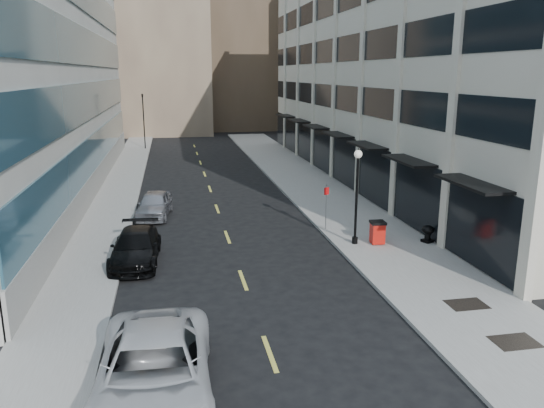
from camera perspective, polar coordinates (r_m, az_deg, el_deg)
name	(u,v)px	position (r m, az deg, el deg)	size (l,w,h in m)	color
ground	(283,391)	(15.07, 1.23, -19.48)	(160.00, 160.00, 0.00)	black
sidewalk_right	(332,202)	(34.84, 6.45, 0.18)	(5.00, 80.00, 0.15)	gray
sidewalk_left	(110,213)	(33.55, -17.05, -0.90)	(3.00, 80.00, 0.15)	gray
building_right	(426,64)	(43.91, 16.20, 14.29)	(15.30, 46.50, 18.25)	beige
skyline_tan_near	(156,32)	(80.51, -12.34, 17.67)	(14.00, 18.00, 28.00)	#988163
skyline_brown	(237,14)	(85.42, -3.82, 19.73)	(12.00, 16.00, 34.00)	brown
skyline_tan_far	(94,55)	(91.05, -18.62, 14.92)	(12.00, 14.00, 22.00)	#988163
skyline_stone	(310,61)	(81.00, 4.10, 15.08)	(10.00, 14.00, 20.00)	beige
grate_mid	(515,342)	(18.67, 24.67, -13.31)	(1.40, 1.00, 0.01)	black
grate_far	(467,304)	(20.76, 20.20, -10.09)	(1.40, 1.00, 0.01)	black
road_centerline	(222,222)	(30.56, -5.42, -1.89)	(0.15, 68.20, 0.01)	#D8CC4C
traffic_signal	(142,97)	(60.42, -13.77, 11.08)	(0.66, 0.66, 6.98)	black
car_white_van	(154,372)	(14.49, -12.60, -17.20)	(2.95, 6.41, 1.78)	silver
car_black_pickup	(136,247)	(24.54, -14.45, -4.51)	(2.03, 5.00, 1.45)	black
car_silver_sedan	(155,204)	(32.03, -12.52, -0.04)	(1.78, 4.43, 1.51)	#92949A
trash_bin	(377,232)	(26.41, 11.27, -2.94)	(0.75, 0.81, 1.14)	red
lamppost	(357,188)	(25.72, 9.11, 1.69)	(0.39, 0.39, 4.73)	black
sign_post	(326,201)	(28.25, 5.86, 0.38)	(0.28, 0.11, 2.44)	slate
urn_planter	(428,232)	(27.28, 16.42, -2.90)	(0.62, 0.62, 0.86)	black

